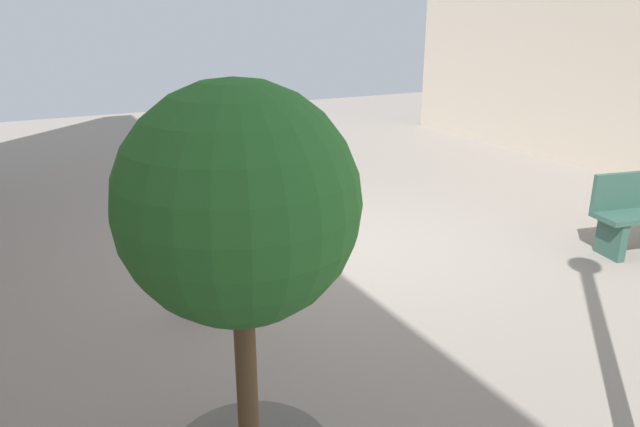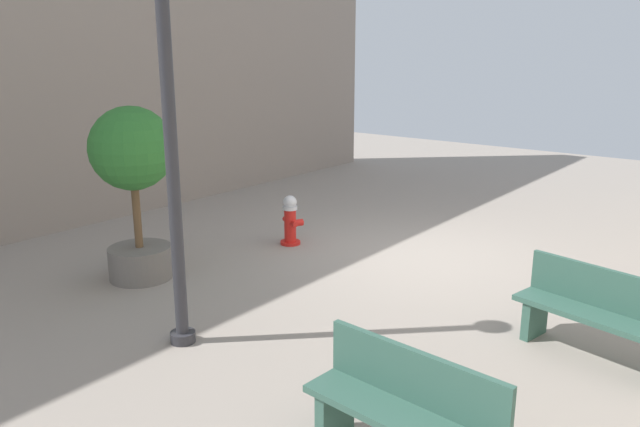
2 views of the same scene
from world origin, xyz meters
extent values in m
plane|color=gray|center=(0.00, 0.00, 0.00)|extent=(23.40, 23.40, 0.00)
cylinder|color=red|center=(1.97, 0.78, 0.03)|extent=(0.34, 0.34, 0.05)
cylinder|color=red|center=(1.97, 0.78, 0.32)|extent=(0.20, 0.20, 0.55)
cylinder|color=silver|center=(1.97, 0.78, 0.63)|extent=(0.25, 0.25, 0.06)
sphere|color=silver|center=(1.97, 0.78, 0.72)|extent=(0.23, 0.23, 0.23)
cylinder|color=red|center=(2.10, 0.73, 0.39)|extent=(0.15, 0.13, 0.09)
cylinder|color=red|center=(1.84, 0.84, 0.39)|extent=(0.15, 0.13, 0.09)
cylinder|color=red|center=(1.91, 0.64, 0.35)|extent=(0.16, 0.17, 0.12)
cube|color=#33594C|center=(-2.47, 1.67, 0.23)|extent=(0.18, 0.41, 0.45)
cylinder|color=brown|center=(2.61, 3.30, 0.99)|extent=(0.11, 0.11, 1.06)
sphere|color=#2D722D|center=(2.61, 3.30, 1.87)|extent=(1.15, 1.15, 1.15)
camera|label=1|loc=(3.47, 5.78, 2.70)|focal=33.14mm
camera|label=2|loc=(-4.56, 8.25, 3.17)|focal=34.64mm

